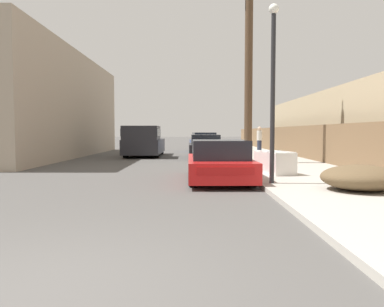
{
  "coord_description": "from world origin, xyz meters",
  "views": [
    {
      "loc": [
        1.4,
        -3.25,
        1.47
      ],
      "look_at": [
        1.35,
        10.56,
        0.68
      ],
      "focal_mm": 35.0,
      "sensor_mm": 36.0,
      "label": 1
    }
  ],
  "objects_px": {
    "discarded_fridge": "(276,162)",
    "brush_pile": "(363,178)",
    "car_parked_far": "(205,143)",
    "pickup_truck": "(145,142)",
    "street_lamp": "(274,80)",
    "car_parked_mid": "(206,147)",
    "pedestrian": "(261,140)",
    "utility_pole": "(250,61)",
    "parked_sports_car_red": "(220,162)"
  },
  "relations": [
    {
      "from": "parked_sports_car_red",
      "to": "car_parked_far",
      "type": "distance_m",
      "value": 16.75
    },
    {
      "from": "discarded_fridge",
      "to": "brush_pile",
      "type": "xyz_separation_m",
      "value": [
        1.23,
        -3.59,
        -0.07
      ]
    },
    {
      "from": "discarded_fridge",
      "to": "utility_pole",
      "type": "bearing_deg",
      "value": 78.35
    },
    {
      "from": "car_parked_mid",
      "to": "pedestrian",
      "type": "height_order",
      "value": "pedestrian"
    },
    {
      "from": "street_lamp",
      "to": "brush_pile",
      "type": "height_order",
      "value": "street_lamp"
    },
    {
      "from": "car_parked_mid",
      "to": "pickup_truck",
      "type": "xyz_separation_m",
      "value": [
        -3.61,
        1.04,
        0.28
      ]
    },
    {
      "from": "street_lamp",
      "to": "utility_pole",
      "type": "bearing_deg",
      "value": 86.81
    },
    {
      "from": "pickup_truck",
      "to": "pedestrian",
      "type": "relative_size",
      "value": 3.2
    },
    {
      "from": "car_parked_mid",
      "to": "car_parked_far",
      "type": "distance_m",
      "value": 6.71
    },
    {
      "from": "parked_sports_car_red",
      "to": "brush_pile",
      "type": "distance_m",
      "value": 4.05
    },
    {
      "from": "discarded_fridge",
      "to": "car_parked_far",
      "type": "relative_size",
      "value": 0.43
    },
    {
      "from": "pickup_truck",
      "to": "utility_pole",
      "type": "distance_m",
      "value": 8.65
    },
    {
      "from": "pickup_truck",
      "to": "street_lamp",
      "type": "bearing_deg",
      "value": 111.42
    },
    {
      "from": "car_parked_far",
      "to": "pickup_truck",
      "type": "height_order",
      "value": "pickup_truck"
    },
    {
      "from": "utility_pole",
      "to": "pedestrian",
      "type": "height_order",
      "value": "utility_pole"
    },
    {
      "from": "pickup_truck",
      "to": "utility_pole",
      "type": "height_order",
      "value": "utility_pole"
    },
    {
      "from": "parked_sports_car_red",
      "to": "utility_pole",
      "type": "distance_m",
      "value": 6.9
    },
    {
      "from": "car_parked_far",
      "to": "brush_pile",
      "type": "relative_size",
      "value": 2.28
    },
    {
      "from": "discarded_fridge",
      "to": "utility_pole",
      "type": "distance_m",
      "value": 5.97
    },
    {
      "from": "car_parked_mid",
      "to": "pickup_truck",
      "type": "height_order",
      "value": "pickup_truck"
    },
    {
      "from": "car_parked_mid",
      "to": "street_lamp",
      "type": "relative_size",
      "value": 0.96
    },
    {
      "from": "pickup_truck",
      "to": "pedestrian",
      "type": "distance_m",
      "value": 7.42
    },
    {
      "from": "parked_sports_car_red",
      "to": "pedestrian",
      "type": "height_order",
      "value": "pedestrian"
    },
    {
      "from": "car_parked_mid",
      "to": "brush_pile",
      "type": "height_order",
      "value": "car_parked_mid"
    },
    {
      "from": "pickup_truck",
      "to": "car_parked_mid",
      "type": "bearing_deg",
      "value": 163.59
    },
    {
      "from": "car_parked_mid",
      "to": "utility_pole",
      "type": "relative_size",
      "value": 0.51
    },
    {
      "from": "car_parked_mid",
      "to": "street_lamp",
      "type": "xyz_separation_m",
      "value": [
        1.37,
        -11.43,
        2.2
      ]
    },
    {
      "from": "car_parked_far",
      "to": "brush_pile",
      "type": "height_order",
      "value": "car_parked_far"
    },
    {
      "from": "street_lamp",
      "to": "pedestrian",
      "type": "xyz_separation_m",
      "value": [
        2.23,
        14.2,
        -1.83
      ]
    },
    {
      "from": "discarded_fridge",
      "to": "utility_pole",
      "type": "height_order",
      "value": "utility_pole"
    },
    {
      "from": "car_parked_mid",
      "to": "pickup_truck",
      "type": "bearing_deg",
      "value": 163.21
    },
    {
      "from": "car_parked_far",
      "to": "pedestrian",
      "type": "height_order",
      "value": "pedestrian"
    },
    {
      "from": "discarded_fridge",
      "to": "pedestrian",
      "type": "relative_size",
      "value": 1.06
    },
    {
      "from": "car_parked_mid",
      "to": "utility_pole",
      "type": "bearing_deg",
      "value": -70.28
    },
    {
      "from": "discarded_fridge",
      "to": "street_lamp",
      "type": "relative_size",
      "value": 0.38
    },
    {
      "from": "discarded_fridge",
      "to": "car_parked_mid",
      "type": "height_order",
      "value": "car_parked_mid"
    },
    {
      "from": "car_parked_mid",
      "to": "pickup_truck",
      "type": "relative_size",
      "value": 0.83
    },
    {
      "from": "car_parked_mid",
      "to": "car_parked_far",
      "type": "bearing_deg",
      "value": 88.03
    },
    {
      "from": "car_parked_mid",
      "to": "street_lamp",
      "type": "bearing_deg",
      "value": -83.91
    },
    {
      "from": "parked_sports_car_red",
      "to": "car_parked_mid",
      "type": "xyz_separation_m",
      "value": [
        -0.07,
        10.04,
        0.05
      ]
    },
    {
      "from": "car_parked_mid",
      "to": "car_parked_far",
      "type": "height_order",
      "value": "car_parked_far"
    },
    {
      "from": "utility_pole",
      "to": "street_lamp",
      "type": "relative_size",
      "value": 1.88
    },
    {
      "from": "brush_pile",
      "to": "street_lamp",
      "type": "bearing_deg",
      "value": 146.84
    },
    {
      "from": "pickup_truck",
      "to": "utility_pole",
      "type": "xyz_separation_m",
      "value": [
        5.36,
        -5.72,
        3.66
      ]
    },
    {
      "from": "brush_pile",
      "to": "parked_sports_car_red",
      "type": "bearing_deg",
      "value": 140.46
    },
    {
      "from": "utility_pole",
      "to": "pickup_truck",
      "type": "bearing_deg",
      "value": 133.15
    },
    {
      "from": "car_parked_far",
      "to": "pedestrian",
      "type": "relative_size",
      "value": 2.46
    },
    {
      "from": "car_parked_mid",
      "to": "pedestrian",
      "type": "xyz_separation_m",
      "value": [
        3.6,
        2.77,
        0.37
      ]
    },
    {
      "from": "discarded_fridge",
      "to": "street_lamp",
      "type": "bearing_deg",
      "value": -118.28
    },
    {
      "from": "utility_pole",
      "to": "parked_sports_car_red",
      "type": "bearing_deg",
      "value": -107.36
    }
  ]
}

